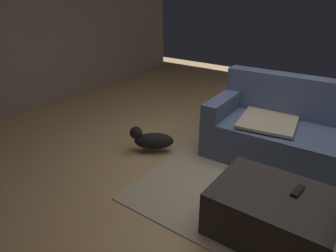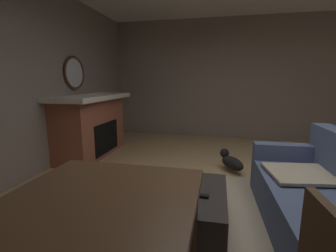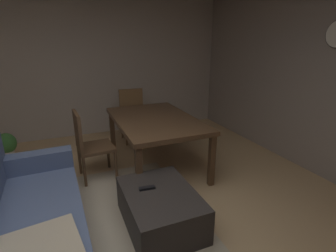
{
  "view_description": "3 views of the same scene",
  "coord_description": "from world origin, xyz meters",
  "px_view_note": "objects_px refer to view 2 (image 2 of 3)",
  "views": [
    {
      "loc": [
        0.81,
        -2.48,
        1.71
      ],
      "look_at": [
        -0.28,
        -0.98,
        0.86
      ],
      "focal_mm": 31.94,
      "sensor_mm": 36.0,
      "label": 1
    },
    {
      "loc": [
        2.46,
        -0.37,
        1.37
      ],
      "look_at": [
        -0.2,
        -0.94,
        0.85
      ],
      "focal_mm": 25.24,
      "sensor_mm": 36.0,
      "label": 2
    },
    {
      "loc": [
        -1.57,
        0.15,
        1.76
      ],
      "look_at": [
        0.46,
        -0.69,
        1.03
      ],
      "focal_mm": 27.33,
      "sensor_mm": 36.0,
      "label": 3
    }
  ],
  "objects_px": {
    "ottoman_coffee_table": "(189,209)",
    "dining_table": "(67,244)",
    "tv_remote": "(200,196)",
    "small_dog": "(231,162)",
    "round_wall_mirror": "(74,73)",
    "couch": "(331,207)",
    "fireplace": "(92,125)"
  },
  "relations": [
    {
      "from": "fireplace",
      "to": "couch",
      "type": "xyz_separation_m",
      "value": [
        1.81,
        3.26,
        -0.26
      ]
    },
    {
      "from": "round_wall_mirror",
      "to": "tv_remote",
      "type": "xyz_separation_m",
      "value": [
        1.98,
        2.44,
        -1.13
      ]
    },
    {
      "from": "fireplace",
      "to": "round_wall_mirror",
      "type": "bearing_deg",
      "value": -90.0
    },
    {
      "from": "fireplace",
      "to": "ottoman_coffee_table",
      "type": "bearing_deg",
      "value": 47.58
    },
    {
      "from": "tv_remote",
      "to": "couch",
      "type": "bearing_deg",
      "value": 104.64
    },
    {
      "from": "couch",
      "to": "dining_table",
      "type": "bearing_deg",
      "value": -50.86
    },
    {
      "from": "couch",
      "to": "small_dog",
      "type": "xyz_separation_m",
      "value": [
        -1.48,
        -0.75,
        -0.15
      ]
    },
    {
      "from": "round_wall_mirror",
      "to": "couch",
      "type": "relative_size",
      "value": 0.29
    },
    {
      "from": "couch",
      "to": "small_dog",
      "type": "height_order",
      "value": "couch"
    },
    {
      "from": "tv_remote",
      "to": "small_dog",
      "type": "bearing_deg",
      "value": 173.8
    },
    {
      "from": "dining_table",
      "to": "small_dog",
      "type": "distance_m",
      "value": 2.95
    },
    {
      "from": "round_wall_mirror",
      "to": "tv_remote",
      "type": "relative_size",
      "value": 3.78
    },
    {
      "from": "ottoman_coffee_table",
      "to": "dining_table",
      "type": "relative_size",
      "value": 0.56
    },
    {
      "from": "round_wall_mirror",
      "to": "ottoman_coffee_table",
      "type": "distance_m",
      "value": 3.28
    },
    {
      "from": "fireplace",
      "to": "couch",
      "type": "relative_size",
      "value": 0.89
    },
    {
      "from": "round_wall_mirror",
      "to": "small_dog",
      "type": "relative_size",
      "value": 1.28
    },
    {
      "from": "couch",
      "to": "small_dog",
      "type": "distance_m",
      "value": 1.66
    },
    {
      "from": "round_wall_mirror",
      "to": "small_dog",
      "type": "bearing_deg",
      "value": 83.23
    },
    {
      "from": "fireplace",
      "to": "tv_remote",
      "type": "relative_size",
      "value": 11.4
    },
    {
      "from": "fireplace",
      "to": "round_wall_mirror",
      "type": "relative_size",
      "value": 3.02
    },
    {
      "from": "couch",
      "to": "ottoman_coffee_table",
      "type": "height_order",
      "value": "couch"
    },
    {
      "from": "round_wall_mirror",
      "to": "couch",
      "type": "distance_m",
      "value": 4.15
    },
    {
      "from": "dining_table",
      "to": "round_wall_mirror",
      "type": "bearing_deg",
      "value": -147.93
    },
    {
      "from": "ottoman_coffee_table",
      "to": "small_dog",
      "type": "relative_size",
      "value": 1.95
    },
    {
      "from": "round_wall_mirror",
      "to": "fireplace",
      "type": "bearing_deg",
      "value": 90.0
    },
    {
      "from": "ottoman_coffee_table",
      "to": "dining_table",
      "type": "bearing_deg",
      "value": -17.84
    },
    {
      "from": "couch",
      "to": "tv_remote",
      "type": "height_order",
      "value": "couch"
    },
    {
      "from": "couch",
      "to": "tv_remote",
      "type": "distance_m",
      "value": 1.12
    },
    {
      "from": "round_wall_mirror",
      "to": "tv_remote",
      "type": "distance_m",
      "value": 3.34
    },
    {
      "from": "ottoman_coffee_table",
      "to": "tv_remote",
      "type": "height_order",
      "value": "tv_remote"
    },
    {
      "from": "dining_table",
      "to": "fireplace",
      "type": "bearing_deg",
      "value": -151.87
    },
    {
      "from": "couch",
      "to": "ottoman_coffee_table",
      "type": "bearing_deg",
      "value": -86.67
    }
  ]
}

